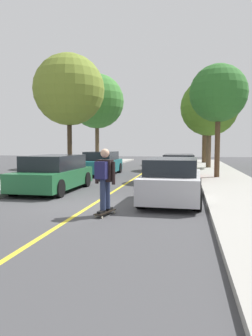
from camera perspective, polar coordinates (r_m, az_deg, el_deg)
The scene contains 14 objects.
ground at distance 9.92m, azimuth -6.03°, elevation -6.54°, with size 80.00×80.00×0.00m, color #424244.
center_line at distance 13.74m, azimuth -1.14°, elevation -3.50°, with size 0.12×39.20×0.01m, color gold.
parked_car_left_nearest at distance 13.07m, azimuth -12.70°, elevation -0.92°, with size 1.99×4.35×1.42m.
parked_car_left_near at distance 19.77m, azimuth -4.42°, elevation 0.84°, with size 1.97×4.26×1.41m.
parked_car_right_nearest at distance 10.50m, azimuth 8.27°, elevation -2.13°, with size 1.94×4.24×1.40m.
parked_car_right_near at distance 17.14m, azimuth 9.33°, elevation 0.19°, with size 1.88×4.30×1.32m.
street_tree_left_nearest at distance 20.48m, azimuth -10.08°, elevation 13.48°, with size 4.34×4.34×7.21m.
street_tree_left_near at distance 26.24m, azimuth -5.19°, elevation 11.67°, with size 4.31×4.31×7.30m.
street_tree_right_nearest at distance 17.64m, azimuth 16.07°, elevation 12.57°, with size 2.97×2.97×5.83m.
street_tree_right_near at distance 24.85m, azimuth 14.57°, elevation 10.37°, with size 4.23×4.23×6.56m.
street_tree_right_far at distance 31.35m, azimuth 13.85°, elevation 10.70°, with size 3.73×3.73×7.24m.
fire_hydrant at distance 15.84m, azimuth -14.24°, elevation -0.85°, with size 0.20×0.20×0.70m.
skateboard at distance 8.44m, azimuth -3.71°, elevation -7.81°, with size 0.41×0.87×0.10m.
skateboarder at distance 8.27m, azimuth -3.86°, elevation -1.49°, with size 0.58×0.70×1.63m.
Camera 1 is at (2.86, -9.32, 1.84)m, focal length 34.36 mm.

